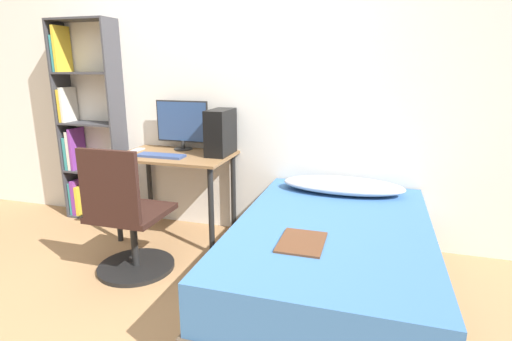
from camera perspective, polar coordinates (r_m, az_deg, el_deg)
ground_plane at (r=2.57m, az=-18.14°, el=-20.33°), size 14.00×14.00×0.00m
wall_back at (r=3.50m, az=-4.93°, el=11.50°), size 8.00×0.05×2.50m
desk at (r=3.44m, az=-11.39°, el=0.31°), size 0.94×0.60×0.73m
bookshelf at (r=4.12m, az=-23.39°, el=5.26°), size 0.60×0.24×1.85m
office_chair at (r=2.96m, az=-17.83°, el=-7.62°), size 0.55×0.55×0.94m
bed at (r=2.61m, az=10.63°, el=-12.75°), size 1.20×1.83×0.51m
pillow at (r=3.10m, az=12.29°, el=-2.09°), size 0.91×0.36×0.11m
magazine at (r=2.22m, az=6.56°, el=-10.13°), size 0.24×0.32×0.01m
monitor at (r=3.56m, az=-10.51°, el=6.63°), size 0.48×0.16×0.43m
keyboard at (r=3.33m, az=-13.43°, el=2.08°), size 0.39×0.13×0.02m
pc_tower at (r=3.32m, az=-5.07°, el=5.48°), size 0.16×0.34×0.37m
phone at (r=3.65m, az=-16.58°, el=2.85°), size 0.07×0.14×0.01m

